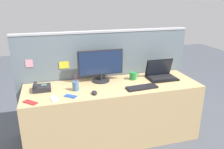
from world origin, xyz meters
name	(u,v)px	position (x,y,z in m)	size (l,w,h in m)	color
ground_plane	(113,137)	(0.00, 0.00, 0.00)	(10.00, 10.00, 0.00)	#4C515B
desk	(113,112)	(0.00, 0.00, 0.36)	(2.08, 0.67, 0.72)	tan
cubicle_divider	(105,80)	(0.00, 0.37, 0.66)	(2.27, 0.08, 1.32)	slate
desktop_monitor	(101,65)	(-0.11, 0.19, 0.94)	(0.56, 0.22, 0.40)	#232328
laptop	(161,74)	(0.66, 0.08, 0.78)	(0.36, 0.26, 0.24)	black
desk_phone	(41,88)	(-0.82, 0.07, 0.76)	(0.20, 0.16, 0.09)	#232328
keyboard_main	(142,87)	(0.29, -0.18, 0.73)	(0.36, 0.13, 0.02)	black
computer_mouse_right_hand	(94,93)	(-0.27, -0.19, 0.74)	(0.06, 0.10, 0.03)	#232328
pen_cup	(76,86)	(-0.45, -0.03, 0.78)	(0.07, 0.07, 0.19)	#4C7093
cell_phone_white_slab	(54,99)	(-0.69, -0.20, 0.73)	(0.07, 0.14, 0.01)	silver
cell_phone_blue_case	(70,96)	(-0.52, -0.19, 0.73)	(0.06, 0.13, 0.01)	blue
cell_phone_red_case	(30,102)	(-0.92, -0.23, 0.73)	(0.06, 0.15, 0.01)	#B22323
coffee_mug	(133,76)	(0.30, 0.13, 0.77)	(0.13, 0.09, 0.09)	#238438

